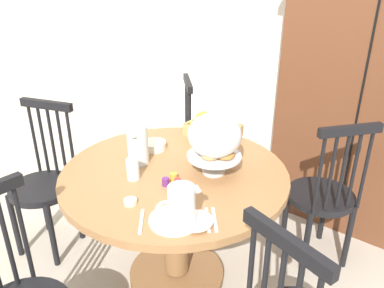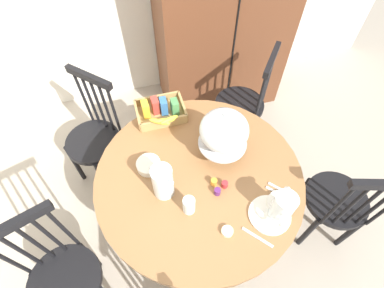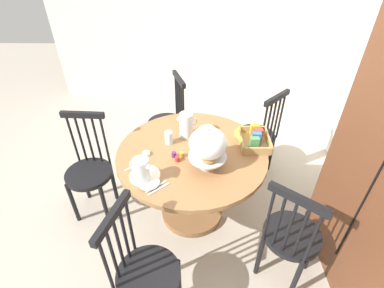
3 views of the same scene
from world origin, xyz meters
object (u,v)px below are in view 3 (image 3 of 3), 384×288
at_px(cereal_basket, 253,139).
at_px(butter_dish, 146,154).
at_px(windsor_chair_facing_door, 90,172).
at_px(china_plate_small, 149,183).
at_px(orange_juice_pitcher, 142,172).
at_px(dining_table, 192,172).
at_px(windsor_chair_far_side, 145,274).
at_px(china_plate_large, 145,175).
at_px(windsor_chair_host_seat, 290,237).
at_px(milk_pitcher, 186,126).
at_px(drinking_glass, 169,138).
at_px(cereal_bowl, 207,130).
at_px(pastry_stand_with_dome, 208,145).
at_px(windsor_chair_near_window, 257,137).
at_px(windsor_chair_by_cabinet, 168,123).

distance_m(cereal_basket, butter_dish, 0.87).
relative_size(windsor_chair_facing_door, china_plate_small, 6.50).
bearing_deg(windsor_chair_facing_door, orange_juice_pitcher, 54.11).
relative_size(dining_table, orange_juice_pitcher, 6.33).
height_order(windsor_chair_far_side, china_plate_large, windsor_chair_far_side).
distance_m(windsor_chair_far_side, windsor_chair_host_seat, 1.01).
bearing_deg(cereal_basket, china_plate_small, -58.80).
relative_size(windsor_chair_far_side, china_plate_large, 4.43).
relative_size(windsor_chair_facing_door, milk_pitcher, 4.46).
bearing_deg(windsor_chair_facing_door, china_plate_large, 57.79).
relative_size(windsor_chair_facing_door, china_plate_large, 4.43).
height_order(windsor_chair_far_side, drinking_glass, windsor_chair_far_side).
distance_m(windsor_chair_facing_door, china_plate_large, 0.73).
relative_size(windsor_chair_far_side, china_plate_small, 6.50).
relative_size(windsor_chair_facing_door, orange_juice_pitcher, 5.18).
height_order(windsor_chair_far_side, china_plate_small, windsor_chair_far_side).
distance_m(windsor_chair_host_seat, orange_juice_pitcher, 1.12).
relative_size(milk_pitcher, cereal_bowl, 1.56).
bearing_deg(china_plate_small, dining_table, 141.17).
bearing_deg(pastry_stand_with_dome, cereal_basket, 126.76).
bearing_deg(windsor_chair_host_seat, dining_table, -130.13).
bearing_deg(butter_dish, dining_table, 96.60).
bearing_deg(windsor_chair_host_seat, windsor_chair_far_side, -74.25).
bearing_deg(windsor_chair_far_side, cereal_bowl, 159.82).
distance_m(windsor_chair_near_window, windsor_chair_far_side, 1.74).
bearing_deg(china_plate_large, windsor_chair_facing_door, -122.21).
relative_size(windsor_chair_far_side, milk_pitcher, 4.46).
bearing_deg(milk_pitcher, windsor_chair_by_cabinet, -161.30).
relative_size(milk_pitcher, cereal_basket, 0.69).
bearing_deg(dining_table, cereal_basket, 102.87).
xyz_separation_m(windsor_chair_facing_door, milk_pitcher, (-0.14, 0.85, 0.39)).
relative_size(windsor_chair_host_seat, orange_juice_pitcher, 5.18).
bearing_deg(dining_table, butter_dish, -83.40).
relative_size(windsor_chair_near_window, windsor_chair_host_seat, 1.00).
distance_m(windsor_chair_by_cabinet, windsor_chair_facing_door, 1.01).
xyz_separation_m(windsor_chair_facing_door, china_plate_small, (0.44, 0.60, 0.30)).
height_order(cereal_basket, butter_dish, cereal_basket).
bearing_deg(cereal_basket, windsor_chair_by_cabinet, -134.27).
xyz_separation_m(cereal_bowl, butter_dish, (0.31, -0.48, -0.01)).
height_order(orange_juice_pitcher, china_plate_small, orange_juice_pitcher).
distance_m(cereal_bowl, butter_dish, 0.57).
xyz_separation_m(dining_table, windsor_chair_by_cabinet, (-0.86, -0.27, -0.07)).
bearing_deg(china_plate_large, cereal_bowl, 140.07).
distance_m(pastry_stand_with_dome, china_plate_small, 0.49).
bearing_deg(drinking_glass, butter_dish, -47.80).
relative_size(windsor_chair_near_window, windsor_chair_by_cabinet, 1.00).
bearing_deg(windsor_chair_by_cabinet, china_plate_large, -3.31).
xyz_separation_m(pastry_stand_with_dome, milk_pitcher, (-0.39, -0.16, -0.10)).
bearing_deg(orange_juice_pitcher, milk_pitcher, 151.71).
distance_m(dining_table, windsor_chair_near_window, 0.90).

